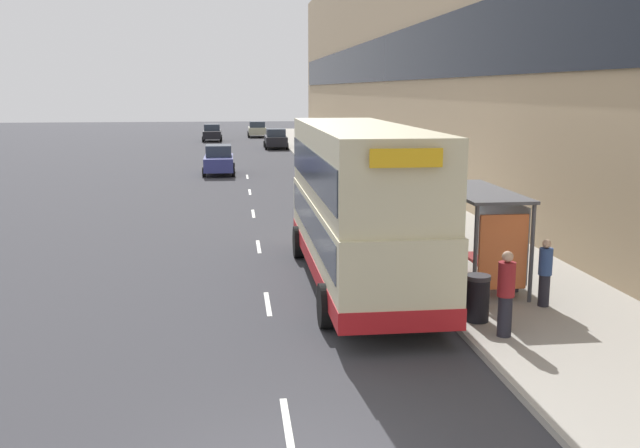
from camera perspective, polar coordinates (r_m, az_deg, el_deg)
The scene contains 19 objects.
pavement at distance 48.23m, azimuth 1.83°, elevation 4.60°, with size 5.00×93.00×0.14m.
terrace_facade at distance 48.80m, azimuth 6.66°, elevation 13.87°, with size 3.10×93.00×15.90m.
lane_mark_0 at distance 11.67m, azimuth -2.62°, elevation -15.83°, with size 0.12×2.00×0.01m.
lane_mark_1 at distance 17.74m, azimuth -4.20°, elevation -6.39°, with size 0.12×2.00×0.01m.
lane_mark_2 at distance 24.06m, azimuth -4.94°, elevation -1.82°, with size 0.12×2.00×0.01m.
lane_mark_3 at distance 30.47m, azimuth -5.36°, elevation 0.83°, with size 0.12×2.00×0.01m.
lane_mark_4 at distance 36.93m, azimuth -5.64°, elevation 2.56°, with size 0.12×2.00×0.01m.
lane_mark_5 at distance 43.40m, azimuth -5.84°, elevation 3.78°, with size 0.12×2.00×0.01m.
bus_shelter at distance 19.03m, azimuth 13.25°, elevation 0.32°, with size 1.60×4.20×2.48m.
double_decker_bus_near at distance 18.78m, azimuth 3.08°, elevation 1.72°, with size 2.85×10.43×4.30m.
car_0 at distance 64.16m, azimuth -3.56°, elevation 6.83°, with size 2.06×4.51×1.77m.
car_1 at distance 73.85m, azimuth -8.62°, elevation 7.22°, with size 1.96×3.84×1.73m.
car_2 at distance 79.92m, azimuth -5.05°, elevation 7.56°, with size 2.10×4.16×1.72m.
car_3 at distance 44.85m, azimuth -8.09°, elevation 5.08°, with size 1.96×4.08×1.81m.
pedestrian_at_shelter at distance 15.29m, azimuth 14.65°, elevation -5.37°, with size 0.36×0.36×1.82m.
pedestrian_1 at distance 20.80m, azimuth 7.65°, elevation -0.83°, with size 0.37×0.37×1.85m.
pedestrian_2 at distance 18.74m, azimuth 15.31°, elevation -2.67°, with size 0.33×0.33×1.68m.
pedestrian_3 at distance 17.68m, azimuth 17.56°, elevation -3.71°, with size 0.32×0.32×1.62m.
litter_bin at distance 16.25m, azimuth 12.49°, elevation -5.79°, with size 0.55×0.55×1.05m.
Camera 1 is at (-0.73, -8.91, 5.22)m, focal length 40.00 mm.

